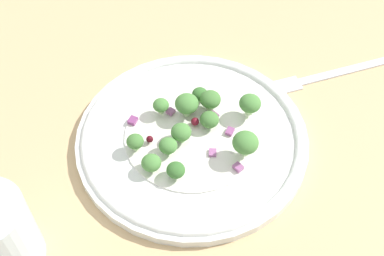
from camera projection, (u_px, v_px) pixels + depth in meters
The scene contains 25 objects.
ground_plane at pixel (217, 138), 64.04cm from camera, with size 180.00×180.00×2.00cm, color tan.
plate at pixel (192, 138), 61.74cm from camera, with size 27.71×27.71×1.70cm.
dressing_pool at pixel (192, 135), 61.39cm from camera, with size 16.07×16.07×0.20cm, color white.
broccoli_floret_0 at pixel (168, 146), 58.75cm from camera, with size 2.15×2.15×2.17cm.
broccoli_floret_1 at pixel (135, 142), 58.83cm from camera, with size 2.01×2.01×2.03cm.
broccoli_floret_2 at pixel (245, 143), 57.57cm from camera, with size 2.98×2.98×3.02cm.
broccoli_floret_3 at pixel (210, 100), 62.29cm from camera, with size 2.55×2.55×2.58cm.
broccoli_floret_4 at pixel (181, 132), 59.67cm from camera, with size 2.41×2.41×2.44cm.
broccoli_floret_5 at pixel (250, 104), 61.54cm from camera, with size 2.64×2.64×2.67cm.
broccoli_floret_6 at pixel (200, 94), 63.97cm from camera, with size 1.95×1.95×1.98cm.
broccoli_floret_7 at pixel (151, 163), 57.32cm from camera, with size 2.23×2.23×2.26cm.
broccoli_floret_8 at pixel (209, 120), 61.15cm from camera, with size 2.30×2.30×2.33cm.
broccoli_floret_9 at pixel (161, 105), 62.13cm from camera, with size 1.95×1.95×1.98cm.
broccoli_floret_10 at pixel (176, 170), 56.71cm from camera, with size 2.09×2.09×2.12cm.
broccoli_floret_11 at pixel (187, 104), 61.55cm from camera, with size 2.85×2.85×2.88cm.
cranberry_0 at pixel (195, 122), 61.75cm from camera, with size 0.98×0.98×0.98cm, color maroon.
cranberry_1 at pixel (193, 104), 63.37cm from camera, with size 0.83×0.83×0.83cm, color maroon.
cranberry_2 at pixel (150, 139), 60.08cm from camera, with size 0.82×0.82×0.82cm, color #4C0A14.
onion_bit_0 at pixel (238, 167), 58.03cm from camera, with size 1.04×0.87×0.51cm, color #A35B93.
onion_bit_1 at pixel (133, 121), 62.39cm from camera, with size 1.10×0.96×0.57cm, color #843D75.
onion_bit_2 at pixel (213, 153), 59.47cm from camera, with size 1.03×0.86×0.33cm, color #A35B93.
onion_bit_3 at pixel (214, 115), 63.15cm from camera, with size 0.84×1.13×0.43cm, color #934C84.
onion_bit_4 at pixel (171, 111), 63.08cm from camera, with size 0.86×0.85×0.48cm, color #A35B93.
onion_bit_5 at pixel (230, 131), 61.30cm from camera, with size 1.07×0.84×0.39cm, color #934C84.
fork at pixel (330, 74), 69.18cm from camera, with size 16.45×11.85×0.50cm.
Camera 1 is at (-32.67, -21.35, 49.89)cm, focal length 48.32 mm.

